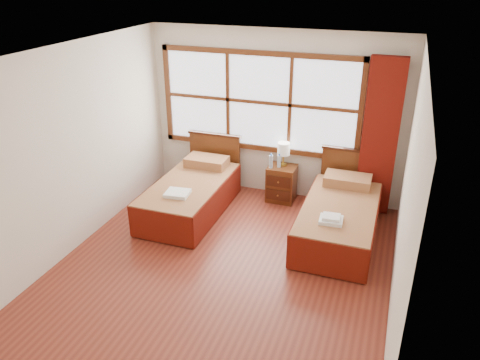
% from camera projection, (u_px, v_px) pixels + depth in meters
% --- Properties ---
extents(floor, '(4.50, 4.50, 0.00)m').
position_uv_depth(floor, '(223.00, 266.00, 5.84)').
color(floor, maroon).
rests_on(floor, ground).
extents(ceiling, '(4.50, 4.50, 0.00)m').
position_uv_depth(ceiling, '(219.00, 54.00, 4.74)').
color(ceiling, white).
rests_on(ceiling, wall_back).
extents(wall_back, '(4.00, 0.00, 4.00)m').
position_uv_depth(wall_back, '(275.00, 115.00, 7.21)').
color(wall_back, silver).
rests_on(wall_back, floor).
extents(wall_left, '(0.00, 4.50, 4.50)m').
position_uv_depth(wall_left, '(74.00, 150.00, 5.89)').
color(wall_left, silver).
rests_on(wall_left, floor).
extents(wall_right, '(0.00, 4.50, 4.50)m').
position_uv_depth(wall_right, '(407.00, 198.00, 4.69)').
color(wall_right, silver).
rests_on(wall_right, floor).
extents(window, '(3.16, 0.06, 1.56)m').
position_uv_depth(window, '(259.00, 102.00, 7.17)').
color(window, white).
rests_on(window, wall_back).
extents(curtain, '(0.50, 0.16, 2.30)m').
position_uv_depth(curtain, '(380.00, 138.00, 6.67)').
color(curtain, '#66110A').
rests_on(curtain, wall_back).
extents(bed_left, '(0.97, 1.99, 0.93)m').
position_uv_depth(bed_left, '(192.00, 194.00, 7.03)').
color(bed_left, '#38180B').
rests_on(bed_left, floor).
extents(bed_right, '(0.98, 2.00, 0.95)m').
position_uv_depth(bed_right, '(339.00, 217.00, 6.37)').
color(bed_right, '#38180B').
rests_on(bed_right, floor).
extents(nightstand, '(0.43, 0.43, 0.57)m').
position_uv_depth(nightstand, '(281.00, 183.00, 7.36)').
color(nightstand, '#592C13').
rests_on(nightstand, floor).
extents(towels_left, '(0.35, 0.32, 0.05)m').
position_uv_depth(towels_left, '(177.00, 193.00, 6.51)').
color(towels_left, white).
rests_on(towels_left, bed_left).
extents(towels_right, '(0.30, 0.27, 0.09)m').
position_uv_depth(towels_right, '(331.00, 219.00, 5.82)').
color(towels_right, white).
rests_on(towels_right, bed_right).
extents(lamp, '(0.19, 0.19, 0.37)m').
position_uv_depth(lamp, '(284.00, 149.00, 7.18)').
color(lamp, gold).
rests_on(lamp, nightstand).
extents(bottle_near, '(0.06, 0.06, 0.23)m').
position_uv_depth(bottle_near, '(271.00, 161.00, 7.16)').
color(bottle_near, silver).
rests_on(bottle_near, nightstand).
extents(bottle_far, '(0.06, 0.06, 0.22)m').
position_uv_depth(bottle_far, '(279.00, 161.00, 7.18)').
color(bottle_far, silver).
rests_on(bottle_far, nightstand).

